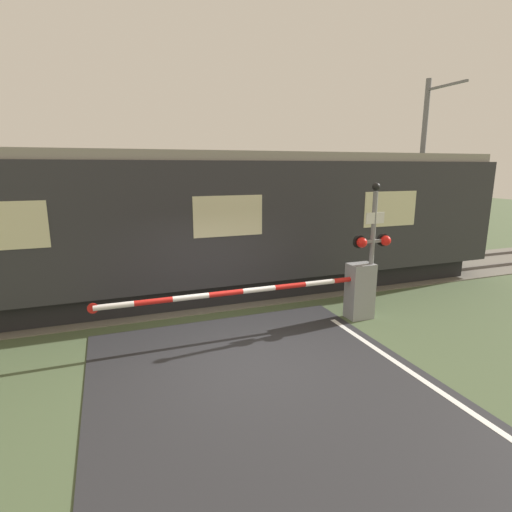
{
  "coord_description": "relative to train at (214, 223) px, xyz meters",
  "views": [
    {
      "loc": [
        -2.24,
        -6.68,
        3.56
      ],
      "look_at": [
        0.85,
        1.57,
        1.59
      ],
      "focal_mm": 28.0,
      "sensor_mm": 36.0,
      "label": 1
    }
  ],
  "objects": [
    {
      "name": "catenary_pole",
      "position": [
        9.01,
        2.02,
        1.54
      ],
      "size": [
        0.2,
        1.9,
        6.82
      ],
      "color": "slate",
      "rests_on": "ground_plane"
    },
    {
      "name": "train",
      "position": [
        0.0,
        0.0,
        0.0
      ],
      "size": [
        17.5,
        2.9,
        3.95
      ],
      "color": "black",
      "rests_on": "ground_plane"
    },
    {
      "name": "signal_post",
      "position": [
        2.96,
        -3.2,
        -0.2
      ],
      "size": [
        0.96,
        0.26,
        3.21
      ],
      "color": "gray",
      "rests_on": "ground_plane"
    },
    {
      "name": "ground_plane",
      "position": [
        -0.53,
        -4.09,
        -2.02
      ],
      "size": [
        80.0,
        80.0,
        0.0
      ],
      "primitive_type": "plane",
      "color": "#475638"
    },
    {
      "name": "crossing_barrier",
      "position": [
        2.24,
        -3.12,
        -1.3
      ],
      "size": [
        6.3,
        0.44,
        1.33
      ],
      "color": "gray",
      "rests_on": "ground_plane"
    },
    {
      "name": "track_bed",
      "position": [
        -0.53,
        0.0,
        -2.0
      ],
      "size": [
        36.0,
        3.2,
        0.13
      ],
      "color": "#666056",
      "rests_on": "ground_plane"
    }
  ]
}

